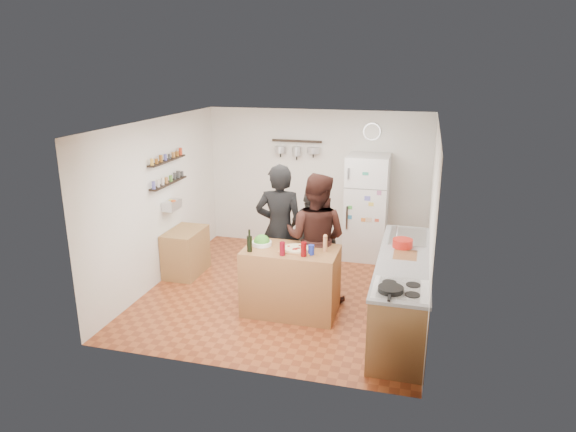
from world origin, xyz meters
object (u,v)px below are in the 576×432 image
(person_center, at_px, (316,238))
(side_table, at_px, (186,252))
(prep_island, at_px, (291,281))
(red_bowl, at_px, (403,243))
(skillet, at_px, (391,289))
(person_back, at_px, (311,237))
(salt_canister, at_px, (311,250))
(person_left, at_px, (280,230))
(fridge, at_px, (366,207))
(counter_run, at_px, (402,292))
(wall_clock, at_px, (372,132))
(wine_bottle, at_px, (250,244))
(pepper_mill, at_px, (325,244))
(salad_bowl, at_px, (262,243))

(person_center, bearing_deg, side_table, -2.08)
(prep_island, height_order, red_bowl, red_bowl)
(skillet, bearing_deg, red_bowl, 88.02)
(person_back, xyz_separation_m, red_bowl, (1.36, -0.56, 0.23))
(salt_canister, relative_size, person_left, 0.07)
(person_back, bearing_deg, fridge, -91.56)
(skillet, height_order, red_bowl, red_bowl)
(counter_run, relative_size, wall_clock, 8.77)
(fridge, bearing_deg, skillet, -79.02)
(wine_bottle, xyz_separation_m, salt_canister, (0.80, 0.10, -0.04))
(skillet, bearing_deg, person_back, 123.34)
(salt_canister, xyz_separation_m, person_center, (-0.06, 0.58, -0.05))
(pepper_mill, bearing_deg, skillet, -48.78)
(wine_bottle, bearing_deg, person_back, 65.28)
(salt_canister, distance_m, skillet, 1.39)
(wine_bottle, distance_m, salt_canister, 0.81)
(prep_island, height_order, side_table, prep_island)
(wine_bottle, relative_size, counter_run, 0.08)
(salt_canister, xyz_separation_m, skillet, (1.07, -0.88, -0.03))
(pepper_mill, height_order, skillet, pepper_mill)
(skillet, bearing_deg, salt_canister, 140.52)
(person_left, xyz_separation_m, side_table, (-1.64, 0.26, -0.60))
(pepper_mill, xyz_separation_m, person_center, (-0.21, 0.41, -0.07))
(salad_bowl, bearing_deg, person_center, 32.15)
(prep_island, height_order, wall_clock, wall_clock)
(skillet, bearing_deg, side_table, 150.91)
(salad_bowl, bearing_deg, salt_canister, -13.28)
(person_left, height_order, side_table, person_left)
(pepper_mill, height_order, fridge, fridge)
(person_left, height_order, counter_run, person_left)
(salad_bowl, bearing_deg, prep_island, -6.79)
(person_back, distance_m, skillet, 2.40)
(person_center, xyz_separation_m, wall_clock, (0.49, 2.21, 1.22))
(salad_bowl, bearing_deg, red_bowl, 11.92)
(person_left, bearing_deg, salad_bowl, 73.44)
(red_bowl, relative_size, wall_clock, 0.88)
(skillet, height_order, side_table, skillet)
(red_bowl, bearing_deg, person_back, 157.87)
(fridge, xyz_separation_m, wall_clock, (0.00, 0.33, 1.25))
(wine_bottle, bearing_deg, salt_canister, 7.13)
(wall_clock, distance_m, side_table, 3.71)
(person_left, height_order, person_back, person_left)
(wine_bottle, bearing_deg, pepper_mill, 15.87)
(prep_island, bearing_deg, person_back, 86.61)
(wine_bottle, xyz_separation_m, red_bowl, (1.92, 0.66, -0.04))
(side_table, bearing_deg, person_left, -9.04)
(prep_island, height_order, fridge, fridge)
(prep_island, xyz_separation_m, salad_bowl, (-0.42, 0.05, 0.48))
(person_center, relative_size, side_table, 2.32)
(wine_bottle, relative_size, side_table, 0.26)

